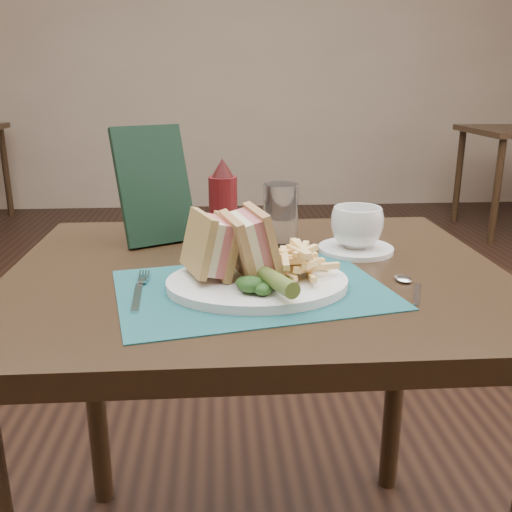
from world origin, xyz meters
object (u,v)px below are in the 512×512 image
Objects in this scene: table_main at (256,443)px; sandwich_half_a at (198,246)px; drinking_glass at (280,215)px; check_presenter at (154,185)px; placemat at (252,289)px; sandwich_half_b at (239,244)px; saucer at (356,249)px; plate at (257,283)px; coffee_cup at (357,227)px; ketchup_bottle at (223,205)px.

sandwich_half_a is (-0.10, -0.09, 0.45)m from table_main.
check_presenter reaches higher than drinking_glass.
sandwich_half_b is at bearing 146.46° from placemat.
sandwich_half_b is 0.90× the size of drinking_glass.
sandwich_half_b is 0.78× the size of saucer.
table_main is at bearing 85.10° from plate.
saucer is 1.45× the size of coffee_cup.
sandwich_half_a is at bearing -124.64° from drinking_glass.
coffee_cup is at bearing 41.26° from plate.
check_presenter is (-0.20, 0.20, 0.50)m from table_main.
plate is at bearing -76.98° from ketchup_bottle.
check_presenter is (-0.26, 0.06, 0.06)m from drinking_glass.
table_main is 3.63× the size of check_presenter.
coffee_cup is at bearing -19.04° from drinking_glass.
sandwich_half_b reaches higher than sandwich_half_a.
saucer is (0.22, 0.20, 0.00)m from placemat.
drinking_glass reaches higher than table_main.
table_main is at bearing -156.36° from coffee_cup.
sandwich_half_b is (-0.02, 0.01, 0.07)m from placemat.
plate is (-0.01, -0.11, 0.38)m from table_main.
drinking_glass is 0.12m from ketchup_bottle.
table_main is 0.44m from saucer.
sandwich_half_a reaches higher than saucer.
sandwich_half_a is at bearing 169.62° from plate.
ketchup_bottle reaches higher than drinking_glass.
coffee_cup is 0.42× the size of check_presenter.
sandwich_half_b is at bearing -110.03° from table_main.
saucer is at bearing -19.04° from drinking_glass.
check_presenter is at bearing 165.12° from coffee_cup.
ketchup_bottle is at bearing 82.91° from sandwich_half_b.
drinking_glass reaches higher than sandwich_half_a.
sandwich_half_a is 0.72× the size of saucer.
ketchup_bottle is (-0.04, 0.23, 0.09)m from placemat.
sandwich_half_a is 0.44× the size of check_presenter.
coffee_cup is at bearing -42.65° from check_presenter.
saucer is at bearing 23.64° from table_main.
plate is 0.29m from coffee_cup.
ketchup_bottle is at bearing 174.53° from saucer.
plate is at bearing -85.40° from check_presenter.
ketchup_bottle is at bearing 100.53° from placemat.
placemat is 0.08m from sandwich_half_b.
coffee_cup reaches higher than saucer.
placemat is 0.27m from drinking_glass.
saucer is (0.31, 0.18, -0.07)m from sandwich_half_a.
drinking_glass is at bearing 73.57° from placemat.
sandwich_half_a is 0.07m from sandwich_half_b.
sandwich_half_a is 1.05× the size of coffee_cup.
sandwich_half_a is at bearing -149.38° from saucer.
sandwich_half_b is 1.13× the size of coffee_cup.
drinking_glass is at bearing 12.27° from ketchup_bottle.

